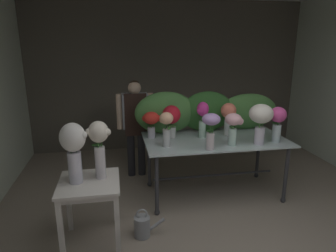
% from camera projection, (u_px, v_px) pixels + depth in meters
% --- Properties ---
extents(ground_plane, '(8.73, 8.73, 0.00)m').
position_uv_depth(ground_plane, '(192.00, 187.00, 4.58)').
color(ground_plane, gray).
extents(wall_back, '(5.51, 0.12, 2.90)m').
position_uv_depth(wall_back, '(168.00, 76.00, 6.07)').
color(wall_back, '#5B564C').
rests_on(wall_back, ground).
extents(display_table_glass, '(1.95, 1.01, 0.84)m').
position_uv_depth(display_table_glass, '(215.00, 147.00, 4.20)').
color(display_table_glass, '#AFC5C6').
rests_on(display_table_glass, ground).
extents(side_table_white, '(0.62, 0.64, 0.73)m').
position_uv_depth(side_table_white, '(90.00, 190.00, 3.17)').
color(side_table_white, silver).
rests_on(side_table_white, ground).
extents(florist, '(0.58, 0.24, 1.55)m').
position_uv_depth(florist, '(135.00, 119.00, 4.76)').
color(florist, '#232328').
rests_on(florist, ground).
extents(foliage_backdrop, '(2.16, 0.32, 0.61)m').
position_uv_depth(foliage_backdrop, '(202.00, 112.00, 4.44)').
color(foliage_backdrop, '#477F3D').
rests_on(foliage_backdrop, display_table_glass).
extents(vase_peach_stock, '(0.17, 0.18, 0.45)m').
position_uv_depth(vase_peach_stock, '(166.00, 126.00, 3.78)').
color(vase_peach_stock, silver).
rests_on(vase_peach_stock, display_table_glass).
extents(vase_fuchsia_freesia, '(0.23, 0.21, 0.48)m').
position_uv_depth(vase_fuchsia_freesia, '(278.00, 120.00, 3.96)').
color(vase_fuchsia_freesia, silver).
rests_on(vase_fuchsia_freesia, display_table_glass).
extents(vase_crimson_lilies, '(0.25, 0.25, 0.46)m').
position_uv_depth(vase_crimson_lilies, '(171.00, 118.00, 4.13)').
color(vase_crimson_lilies, silver).
rests_on(vase_crimson_lilies, display_table_glass).
extents(vase_blush_ranunculus, '(0.23, 0.21, 0.42)m').
position_uv_depth(vase_blush_ranunculus, '(233.00, 125.00, 3.84)').
color(vase_blush_ranunculus, silver).
rests_on(vase_blush_ranunculus, display_table_glass).
extents(vase_lilac_peonies, '(0.22, 0.22, 0.46)m').
position_uv_depth(vase_lilac_peonies, '(211.00, 126.00, 3.66)').
color(vase_lilac_peonies, silver).
rests_on(vase_lilac_peonies, display_table_glass).
extents(vase_coral_carnations, '(0.23, 0.21, 0.47)m').
position_uv_depth(vase_coral_carnations, '(228.00, 115.00, 4.24)').
color(vase_coral_carnations, silver).
rests_on(vase_coral_carnations, display_table_glass).
extents(vase_scarlet_dahlias, '(0.26, 0.22, 0.37)m').
position_uv_depth(vase_scarlet_dahlias, '(151.00, 121.00, 4.14)').
color(vase_scarlet_dahlias, silver).
rests_on(vase_scarlet_dahlias, display_table_glass).
extents(vase_magenta_snapdragons, '(0.17, 0.16, 0.50)m').
position_uv_depth(vase_magenta_snapdragons, '(202.00, 117.00, 4.15)').
color(vase_magenta_snapdragons, silver).
rests_on(vase_magenta_snapdragons, display_table_glass).
extents(vase_ivory_roses, '(0.31, 0.31, 0.53)m').
position_uv_depth(vase_ivory_roses, '(261.00, 118.00, 3.86)').
color(vase_ivory_roses, silver).
rests_on(vase_ivory_roses, display_table_glass).
extents(vase_white_roses_tall, '(0.27, 0.26, 0.63)m').
position_uv_depth(vase_white_roses_tall, '(73.00, 147.00, 3.01)').
color(vase_white_roses_tall, silver).
rests_on(vase_white_roses_tall, side_table_white).
extents(vase_cream_lisianthus_tall, '(0.25, 0.21, 0.62)m').
position_uv_depth(vase_cream_lisianthus_tall, '(99.00, 144.00, 3.12)').
color(vase_cream_lisianthus_tall, silver).
rests_on(vase_cream_lisianthus_tall, side_table_white).
extents(watering_can, '(0.35, 0.18, 0.34)m').
position_uv_depth(watering_can, '(143.00, 226.00, 3.40)').
color(watering_can, '#999EA3').
rests_on(watering_can, ground).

